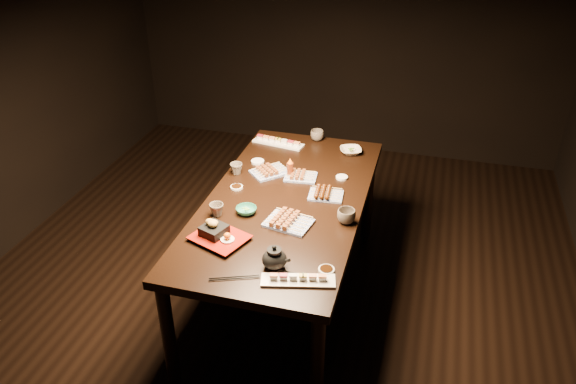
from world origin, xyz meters
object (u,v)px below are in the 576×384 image
object	(u,v)px
tempura_tray	(219,232)
condiment_bottle	(290,167)
edamame_bowl_cream	(351,151)
teacup_far_left	(236,169)
sushi_platter_near	(298,278)
teacup_near_left	(217,210)
teapot	(274,257)
teacup_mid_right	(346,216)
sushi_platter_far	(278,141)
yakitori_plate_center	(301,174)
edamame_bowl_green	(246,210)
dining_table	(286,251)
yakitori_plate_right	(288,219)
teacup_far_right	(317,135)
yakitori_plate_left	(270,169)

from	to	relation	value
tempura_tray	condiment_bottle	distance (m)	0.78
edamame_bowl_cream	teacup_far_left	world-z (taller)	teacup_far_left
sushi_platter_near	edamame_bowl_cream	size ratio (longest dim) A/B	2.42
teacup_near_left	teapot	distance (m)	0.57
teacup_mid_right	sushi_platter_far	bearing A→B (deg)	126.62
yakitori_plate_center	sushi_platter_near	bearing A→B (deg)	-81.95
yakitori_plate_center	edamame_bowl_green	size ratio (longest dim) A/B	1.69
condiment_bottle	edamame_bowl_cream	bearing A→B (deg)	53.76
dining_table	teacup_far_left	xyz separation A→B (m)	(-0.38, 0.22, 0.41)
sushi_platter_near	teacup_mid_right	distance (m)	0.57
teacup_near_left	edamame_bowl_cream	bearing A→B (deg)	58.87
yakitori_plate_center	teapot	xyz separation A→B (m)	(0.10, -0.90, 0.04)
edamame_bowl_green	edamame_bowl_cream	bearing A→B (deg)	64.29
tempura_tray	teapot	size ratio (longest dim) A/B	1.91
yakitori_plate_center	teapot	distance (m)	0.90
dining_table	yakitori_plate_right	world-z (taller)	yakitori_plate_right
yakitori_plate_right	condiment_bottle	world-z (taller)	condiment_bottle
teacup_mid_right	teapot	world-z (taller)	teapot
sushi_platter_near	teacup_far_right	bearing A→B (deg)	85.92
yakitori_plate_right	edamame_bowl_cream	bearing A→B (deg)	90.23
sushi_platter_near	tempura_tray	world-z (taller)	tempura_tray
teacup_far_right	edamame_bowl_green	bearing A→B (deg)	-99.15
teacup_near_left	condiment_bottle	bearing A→B (deg)	63.26
sushi_platter_near	tempura_tray	xyz separation A→B (m)	(-0.48, 0.22, 0.03)
yakitori_plate_center	condiment_bottle	size ratio (longest dim) A/B	1.55
teapot	tempura_tray	bearing A→B (deg)	165.28
edamame_bowl_green	teapot	distance (m)	0.51
teacup_far_right	yakitori_plate_left	bearing A→B (deg)	-107.61
tempura_tray	yakitori_plate_left	bearing A→B (deg)	107.79
sushi_platter_far	teacup_mid_right	bearing A→B (deg)	135.96
sushi_platter_near	yakitori_plate_right	world-z (taller)	yakitori_plate_right
dining_table	yakitori_plate_center	distance (m)	0.48
yakitori_plate_center	teacup_far_right	size ratio (longest dim) A/B	2.10
teacup_mid_right	condiment_bottle	bearing A→B (deg)	135.64
teacup_mid_right	condiment_bottle	size ratio (longest dim) A/B	0.80
yakitori_plate_left	teacup_far_right	distance (m)	0.59
edamame_bowl_green	tempura_tray	bearing A→B (deg)	-99.78
yakitori_plate_right	teacup_far_right	world-z (taller)	teacup_far_right
sushi_platter_near	edamame_bowl_green	xyz separation A→B (m)	(-0.43, 0.50, -0.00)
teacup_far_left	condiment_bottle	size ratio (longest dim) A/B	0.61
yakitori_plate_left	tempura_tray	xyz separation A→B (m)	(-0.04, -0.77, 0.02)
teapot	condiment_bottle	size ratio (longest dim) A/B	1.14
edamame_bowl_cream	condiment_bottle	bearing A→B (deg)	-126.24
sushi_platter_far	yakitori_plate_left	xyz separation A→B (m)	(0.07, -0.43, 0.01)
yakitori_plate_center	teacup_mid_right	size ratio (longest dim) A/B	1.94
sushi_platter_near	teapot	bearing A→B (deg)	137.04
yakitori_plate_right	condiment_bottle	bearing A→B (deg)	115.07
yakitori_plate_center	edamame_bowl_green	world-z (taller)	yakitori_plate_center
yakitori_plate_left	condiment_bottle	xyz separation A→B (m)	(0.13, -0.00, 0.03)
teacup_near_left	teacup_far_right	xyz separation A→B (m)	(0.32, 1.11, 0.00)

